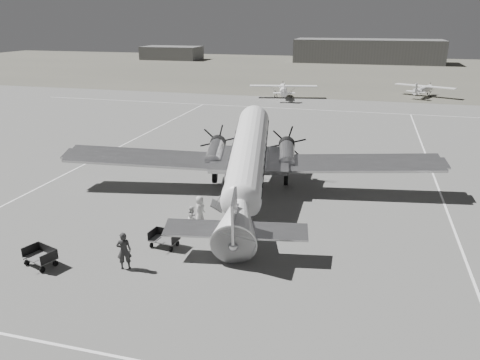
# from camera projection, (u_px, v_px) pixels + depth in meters

# --- Properties ---
(ground) EXTENTS (260.00, 260.00, 0.00)m
(ground) POSITION_uv_depth(u_px,v_px,m) (259.00, 221.00, 30.33)
(ground) COLOR slate
(ground) RESTS_ON ground
(taxi_line_right) EXTENTS (0.15, 80.00, 0.01)m
(taxi_line_right) POSITION_uv_depth(u_px,v_px,m) (459.00, 243.00, 27.36)
(taxi_line_right) COLOR white
(taxi_line_right) RESTS_ON ground
(taxi_line_left) EXTENTS (0.15, 60.00, 0.01)m
(taxi_line_left) POSITION_uv_depth(u_px,v_px,m) (97.00, 158.00, 43.90)
(taxi_line_left) COLOR white
(taxi_line_left) RESTS_ON ground
(taxi_line_horizon) EXTENTS (90.00, 0.15, 0.01)m
(taxi_line_horizon) POSITION_uv_depth(u_px,v_px,m) (322.00, 110.00, 66.80)
(taxi_line_horizon) COLOR white
(taxi_line_horizon) RESTS_ON ground
(grass_infield) EXTENTS (260.00, 90.00, 0.01)m
(grass_infield) POSITION_uv_depth(u_px,v_px,m) (344.00, 71.00, 116.94)
(grass_infield) COLOR #5A574C
(grass_infield) RESTS_ON ground
(hangar_main) EXTENTS (42.00, 14.00, 6.60)m
(hangar_main) POSITION_uv_depth(u_px,v_px,m) (368.00, 51.00, 137.41)
(hangar_main) COLOR #5F5F5F
(hangar_main) RESTS_ON ground
(shed_secondary) EXTENTS (18.00, 10.00, 4.00)m
(shed_secondary) POSITION_uv_depth(u_px,v_px,m) (172.00, 53.00, 148.13)
(shed_secondary) COLOR #5B5B5B
(shed_secondary) RESTS_ON ground
(dc3_airliner) EXTENTS (31.73, 24.61, 5.47)m
(dc3_airliner) POSITION_uv_depth(u_px,v_px,m) (247.00, 164.00, 32.97)
(dc3_airliner) COLOR #BCBCBF
(dc3_airliner) RESTS_ON ground
(light_plane_left) EXTENTS (12.74, 11.11, 2.31)m
(light_plane_left) POSITION_uv_depth(u_px,v_px,m) (283.00, 91.00, 76.54)
(light_plane_left) COLOR white
(light_plane_left) RESTS_ON ground
(light_plane_right) EXTENTS (12.40, 11.44, 2.07)m
(light_plane_right) POSITION_uv_depth(u_px,v_px,m) (423.00, 91.00, 77.84)
(light_plane_right) COLOR white
(light_plane_right) RESTS_ON ground
(baggage_cart_near) EXTENTS (1.82, 1.39, 0.95)m
(baggage_cart_near) POSITION_uv_depth(u_px,v_px,m) (164.00, 239.00, 26.79)
(baggage_cart_near) COLOR #5B5B5B
(baggage_cart_near) RESTS_ON ground
(baggage_cart_far) EXTENTS (2.07, 1.75, 1.00)m
(baggage_cart_far) POSITION_uv_depth(u_px,v_px,m) (40.00, 257.00, 24.73)
(baggage_cart_far) COLOR #5B5B5B
(baggage_cart_far) RESTS_ON ground
(ground_crew) EXTENTS (0.89, 0.77, 2.07)m
(ground_crew) POSITION_uv_depth(u_px,v_px,m) (124.00, 251.00, 24.28)
(ground_crew) COLOR #282828
(ground_crew) RESTS_ON ground
(ramp_agent) EXTENTS (0.60, 0.76, 1.53)m
(ramp_agent) POSITION_uv_depth(u_px,v_px,m) (193.00, 218.00, 28.97)
(ramp_agent) COLOR silver
(ramp_agent) RESTS_ON ground
(passenger) EXTENTS (0.65, 0.94, 1.83)m
(passenger) POSITION_uv_depth(u_px,v_px,m) (200.00, 210.00, 29.80)
(passenger) COLOR #BCBCBA
(passenger) RESTS_ON ground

